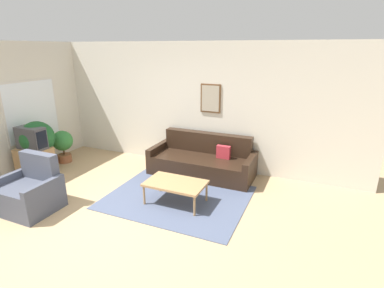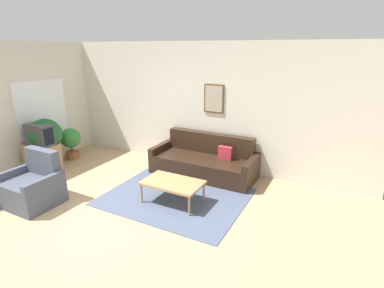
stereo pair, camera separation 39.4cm
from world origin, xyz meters
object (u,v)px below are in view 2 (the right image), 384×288
object	(u,v)px
couch	(205,162)
tv	(39,135)
armchair	(33,187)
coffee_table	(173,183)
potted_plant_tall	(46,136)

from	to	relation	value
couch	tv	distance (m)	3.54
tv	armchair	xyz separation A→B (m)	(1.10, -1.03, -0.52)
coffee_table	tv	world-z (taller)	tv
couch	coffee_table	world-z (taller)	couch
tv	armchair	world-z (taller)	tv
tv	armchair	bearing A→B (deg)	-43.06
tv	armchair	size ratio (longest dim) A/B	0.68
tv	potted_plant_tall	bearing A→B (deg)	105.49
couch	armchair	world-z (taller)	armchair
couch	coffee_table	bearing A→B (deg)	-88.54
coffee_table	tv	xyz separation A→B (m)	(-3.21, -0.10, 0.46)
potted_plant_tall	coffee_table	bearing A→B (deg)	-1.25
coffee_table	armchair	world-z (taller)	armchair
couch	tv	bearing A→B (deg)	-155.37
coffee_table	tv	size ratio (longest dim) A/B	1.63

